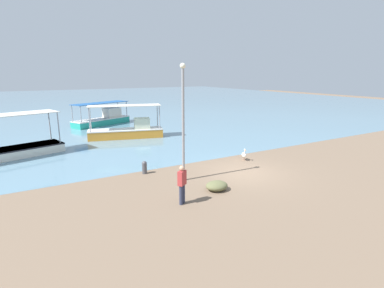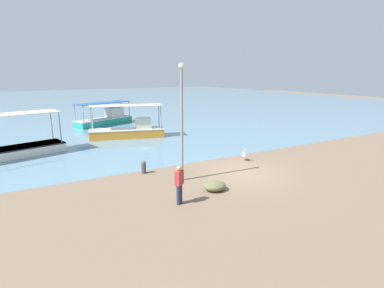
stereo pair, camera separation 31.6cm
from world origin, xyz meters
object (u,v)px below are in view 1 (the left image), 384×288
fishing_boat_near_right (128,130)px  pelican (244,155)px  fishing_boat_far_left (104,119)px  fishing_boat_far_right (6,151)px  lamp_post (183,117)px  mooring_bollard (144,167)px  fisherman_standing (182,184)px  net_pile (217,186)px

fishing_boat_near_right → pelican: size_ratio=7.98×
fishing_boat_far_left → pelican: fishing_boat_far_left is taller
fishing_boat_far_right → lamp_post: size_ratio=1.22×
mooring_bollard → lamp_post: bearing=-55.6°
fishing_boat_near_right → mooring_bollard: 9.79m
mooring_bollard → fisherman_standing: bearing=-90.5°
fishing_boat_far_right → fishing_boat_near_right: fishing_boat_far_right is taller
fishing_boat_far_left → fishing_boat_near_right: size_ratio=1.02×
fishing_boat_near_right → net_pile: bearing=-90.4°
pelican → mooring_bollard: size_ratio=1.12×
fisherman_standing → net_pile: bearing=13.8°
fishing_boat_far_right → mooring_bollard: bearing=-47.5°
fishing_boat_far_right → mooring_bollard: fishing_boat_far_right is taller
pelican → net_pile: (-4.31, -3.24, -0.16)m
fishing_boat_far_right → net_pile: bearing=-52.1°
net_pile → pelican: bearing=36.9°
lamp_post → mooring_bollard: 3.79m
fishing_boat_near_right → net_pile: fishing_boat_near_right is taller
fishing_boat_far_right → lamp_post: (8.07, -9.31, 2.78)m
net_pile → fishing_boat_far_right: bearing=127.9°
pelican → lamp_post: (-5.04, -1.26, 2.93)m
fishing_boat_far_left → lamp_post: bearing=-92.1°
net_pile → fisherman_standing: bearing=-166.2°
lamp_post → mooring_bollard: size_ratio=8.22×
pelican → fisherman_standing: (-6.44, -3.76, 0.53)m
pelican → fisherman_standing: bearing=-149.7°
fishing_boat_near_right → net_pile: size_ratio=5.91×
fishing_boat_far_right → fisherman_standing: size_ratio=4.26×
fishing_boat_far_left → fishing_boat_far_right: bearing=-130.9°
fishing_boat_far_left → pelican: bearing=-76.6°
fisherman_standing → net_pile: size_ratio=1.56×
lamp_post → mooring_bollard: bearing=124.4°
fishing_boat_far_left → pelican: 18.68m
fishing_boat_far_left → mooring_bollard: 17.56m
fishing_boat_far_left → mooring_bollard: size_ratio=9.13×
fishing_boat_far_left → net_pile: size_ratio=6.05×
pelican → fishing_boat_near_right: bearing=112.3°
fishing_boat_far_left → fisherman_standing: fishing_boat_far_left is taller
mooring_bollard → fisherman_standing: fisherman_standing is taller
lamp_post → fisherman_standing: 3.74m
fishing_boat_far_right → pelican: (13.11, -8.05, -0.14)m
pelican → mooring_bollard: (-6.40, 0.74, 0.01)m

